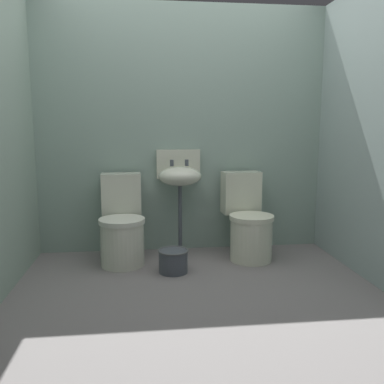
{
  "coord_description": "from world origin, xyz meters",
  "views": [
    {
      "loc": [
        -0.37,
        -2.92,
        1.22
      ],
      "look_at": [
        0.0,
        0.26,
        0.7
      ],
      "focal_mm": 38.65,
      "sensor_mm": 36.0,
      "label": 1
    }
  ],
  "objects": [
    {
      "name": "bucket",
      "position": [
        -0.14,
        0.39,
        0.1
      ],
      "size": [
        0.26,
        0.26,
        0.2
      ],
      "color": "#474E56",
      "rests_on": "ground"
    },
    {
      "name": "sink",
      "position": [
        -0.04,
        0.9,
        0.75
      ],
      "size": [
        0.42,
        0.35,
        0.99
      ],
      "color": "#474E56",
      "rests_on": "ground"
    },
    {
      "name": "toilet_right",
      "position": [
        0.57,
        0.71,
        0.32
      ],
      "size": [
        0.44,
        0.63,
        0.78
      ],
      "rotation": [
        0.0,
        0.0,
        3.24
      ],
      "color": "silver",
      "rests_on": "ground"
    },
    {
      "name": "wall_right",
      "position": [
        1.42,
        0.1,
        1.17
      ],
      "size": [
        0.1,
        2.32,
        2.34
      ],
      "primitive_type": "cube",
      "color": "#8EA39F",
      "rests_on": "ground"
    },
    {
      "name": "ground_plane",
      "position": [
        0.0,
        0.0,
        -0.04
      ],
      "size": [
        3.15,
        2.52,
        0.08
      ],
      "primitive_type": "cube",
      "color": "slate"
    },
    {
      "name": "wall_back",
      "position": [
        0.0,
        1.11,
        1.17
      ],
      "size": [
        3.15,
        0.1,
        2.34
      ],
      "primitive_type": "cube",
      "color": "#8BA699",
      "rests_on": "ground"
    },
    {
      "name": "toilet_left",
      "position": [
        -0.58,
        0.71,
        0.32
      ],
      "size": [
        0.42,
        0.61,
        0.78
      ],
      "rotation": [
        0.0,
        0.0,
        3.19
      ],
      "color": "silver",
      "rests_on": "ground"
    }
  ]
}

